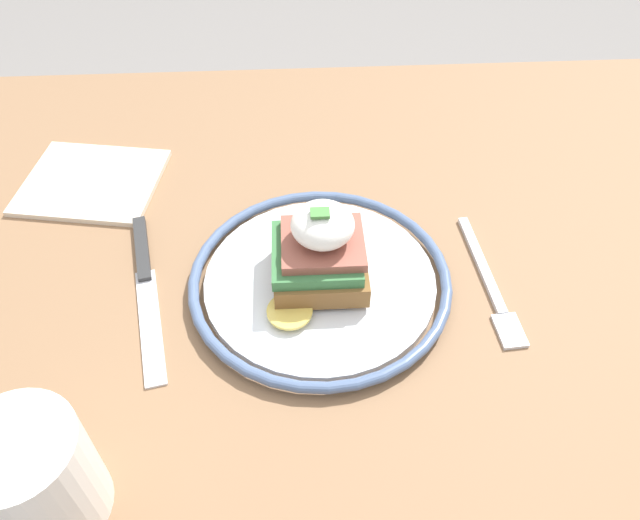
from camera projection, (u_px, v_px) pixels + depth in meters
The scene contains 7 objects.
dining_table at pixel (350, 326), 0.71m from camera, with size 1.04×0.67×0.77m.
plate at pixel (320, 280), 0.57m from camera, with size 0.24×0.24×0.02m.
sandwich at pixel (320, 251), 0.54m from camera, with size 0.09×0.10×0.08m.
fork at pixel (490, 285), 0.57m from camera, with size 0.03×0.16×0.00m.
knife at pixel (146, 279), 0.58m from camera, with size 0.06×0.20×0.01m.
cup at pixel (35, 477), 0.40m from camera, with size 0.08×0.08×0.09m.
napkin at pixel (92, 182), 0.67m from camera, with size 0.14×0.12×0.01m, color beige.
Camera 1 is at (0.06, 0.43, 1.21)m, focal length 35.00 mm.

